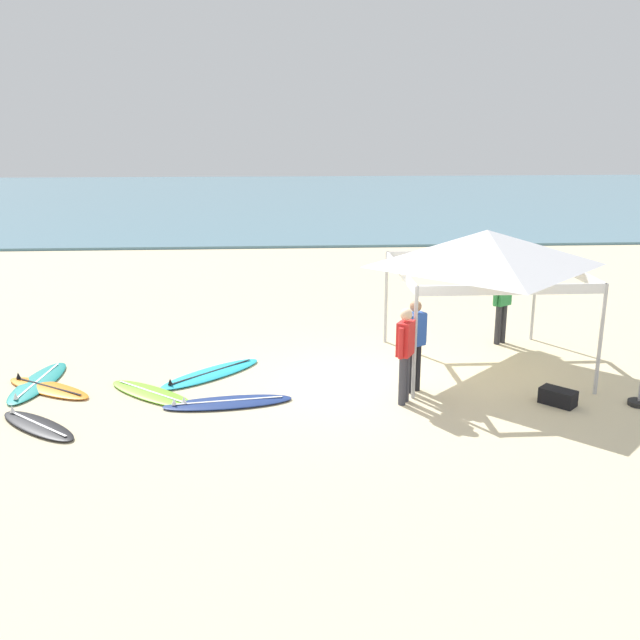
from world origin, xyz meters
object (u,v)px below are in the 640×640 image
canopy_tent (486,248)px  surfboard_black (38,425)px  person_red (405,349)px  surfboard_navy (228,402)px  person_green (502,300)px  gear_bag_near_tent (558,397)px  surfboard_teal (38,382)px  surfboard_orange (48,388)px  person_blue (414,340)px  surfboard_cyan (211,374)px  surfboard_lime (152,394)px

canopy_tent → surfboard_black: canopy_tent is taller
canopy_tent → person_red: canopy_tent is taller
person_red → surfboard_navy: bearing=178.0°
person_green → gear_bag_near_tent: (-0.07, -3.53, -0.85)m
person_red → surfboard_teal: bearing=168.9°
surfboard_orange → gear_bag_near_tent: size_ratio=3.31×
canopy_tent → person_blue: canopy_tent is taller
surfboard_black → surfboard_orange: bearing=101.6°
canopy_tent → gear_bag_near_tent: bearing=-69.4°
surfboard_cyan → surfboard_navy: (0.42, -1.49, 0.00)m
surfboard_teal → surfboard_cyan: bearing=5.2°
surfboard_cyan → surfboard_lime: same height
person_blue → gear_bag_near_tent: size_ratio=2.85×
surfboard_orange → surfboard_black: (0.35, -1.69, 0.00)m
person_green → person_blue: bearing=-131.9°
surfboard_lime → person_blue: size_ratio=1.14×
canopy_tent → person_green: 2.17m
gear_bag_near_tent → surfboard_black: bearing=-177.2°
surfboard_cyan → person_blue: (3.76, -1.06, 0.95)m
surfboard_cyan → surfboard_black: bearing=-138.6°
surfboard_lime → surfboard_black: (-1.61, -1.29, 0.00)m
surfboard_black → person_green: size_ratio=1.00×
surfboard_lime → person_red: (4.46, -0.61, 0.95)m
surfboard_navy → person_blue: size_ratio=1.35×
surfboard_navy → person_red: person_red is taller
surfboard_navy → surfboard_teal: bearing=161.6°
person_blue → surfboard_navy: bearing=-172.6°
canopy_tent → surfboard_teal: bearing=-176.2°
canopy_tent → gear_bag_near_tent: canopy_tent is taller
surfboard_orange → surfboard_navy: 3.46m
surfboard_cyan → gear_bag_near_tent: 6.44m
surfboard_lime → gear_bag_near_tent: bearing=-6.8°
surfboard_black → person_green: person_green is taller
canopy_tent → gear_bag_near_tent: size_ratio=5.75×
surfboard_cyan → surfboard_teal: size_ratio=0.93×
person_red → surfboard_orange: bearing=171.0°
surfboard_black → gear_bag_near_tent: (8.74, 0.44, 0.10)m
canopy_tent → surfboard_teal: canopy_tent is taller
surfboard_lime → surfboard_teal: 2.34m
surfboard_lime → gear_bag_near_tent: (7.13, -0.85, 0.10)m
surfboard_teal → person_red: 6.89m
surfboard_teal → gear_bag_near_tent: gear_bag_near_tent is taller
surfboard_navy → person_green: person_green is taller
surfboard_lime → gear_bag_near_tent: 7.19m
surfboard_cyan → surfboard_teal: same height
surfboard_lime → surfboard_cyan: bearing=45.7°
surfboard_lime → surfboard_black: same height
surfboard_orange → person_blue: 6.77m
surfboard_cyan → surfboard_navy: bearing=-74.3°
surfboard_orange → surfboard_navy: bearing=-15.1°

